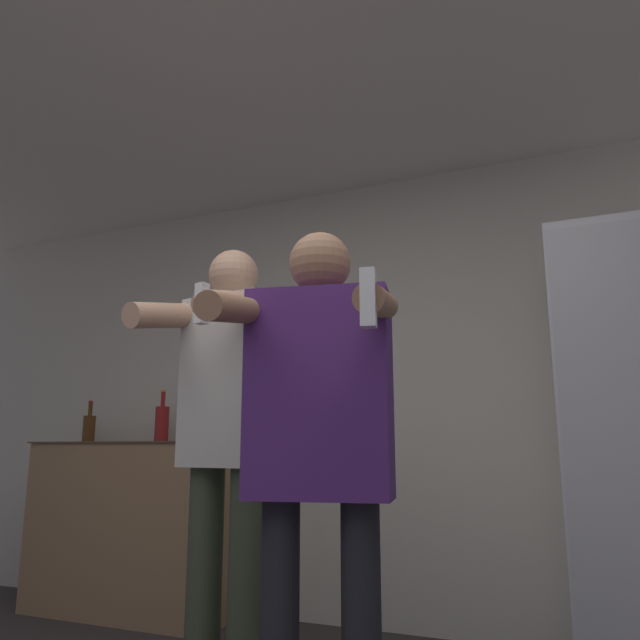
{
  "coord_description": "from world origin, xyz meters",
  "views": [
    {
      "loc": [
        0.88,
        -0.81,
        0.95
      ],
      "look_at": [
        0.13,
        0.89,
        1.34
      ],
      "focal_mm": 35.0,
      "sensor_mm": 36.0,
      "label": 1
    }
  ],
  "objects_px": {
    "bottle_tall_gin": "(89,427)",
    "person_man_side": "(227,432)",
    "bottle_dark_rum": "(162,423)",
    "bottle_amber_bourbon": "(204,420)",
    "person_woman_foreground": "(319,435)"
  },
  "relations": [
    {
      "from": "bottle_tall_gin",
      "to": "person_man_side",
      "type": "xyz_separation_m",
      "value": [
        1.79,
        -1.14,
        -0.08
      ]
    },
    {
      "from": "bottle_dark_rum",
      "to": "person_man_side",
      "type": "xyz_separation_m",
      "value": [
        1.19,
        -1.14,
        -0.1
      ]
    },
    {
      "from": "bottle_amber_bourbon",
      "to": "bottle_dark_rum",
      "type": "bearing_deg",
      "value": 180.0
    },
    {
      "from": "bottle_amber_bourbon",
      "to": "person_man_side",
      "type": "xyz_separation_m",
      "value": [
        0.88,
        -1.14,
        -0.11
      ]
    },
    {
      "from": "person_man_side",
      "to": "bottle_dark_rum",
      "type": "bearing_deg",
      "value": 136.29
    },
    {
      "from": "bottle_dark_rum",
      "to": "bottle_tall_gin",
      "type": "distance_m",
      "value": 0.59
    },
    {
      "from": "bottle_amber_bourbon",
      "to": "person_man_side",
      "type": "distance_m",
      "value": 1.44
    },
    {
      "from": "bottle_amber_bourbon",
      "to": "person_man_side",
      "type": "relative_size",
      "value": 0.19
    },
    {
      "from": "person_woman_foreground",
      "to": "person_man_side",
      "type": "distance_m",
      "value": 0.7
    },
    {
      "from": "bottle_dark_rum",
      "to": "bottle_amber_bourbon",
      "type": "bearing_deg",
      "value": 0.0
    },
    {
      "from": "person_man_side",
      "to": "bottle_tall_gin",
      "type": "bearing_deg",
      "value": 147.45
    },
    {
      "from": "bottle_dark_rum",
      "to": "person_woman_foreground",
      "type": "distance_m",
      "value": 2.35
    },
    {
      "from": "person_woman_foreground",
      "to": "bottle_amber_bourbon",
      "type": "bearing_deg",
      "value": 133.06
    },
    {
      "from": "bottle_amber_bourbon",
      "to": "bottle_tall_gin",
      "type": "xyz_separation_m",
      "value": [
        -0.91,
        0.0,
        -0.03
      ]
    },
    {
      "from": "bottle_amber_bourbon",
      "to": "bottle_tall_gin",
      "type": "relative_size",
      "value": 1.22
    }
  ]
}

